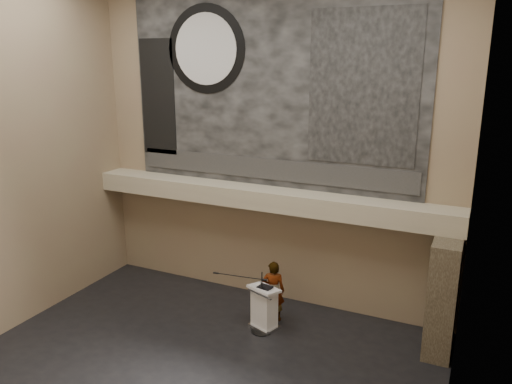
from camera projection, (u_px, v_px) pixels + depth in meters
The scene contains 20 objects.
floor at pixel (193, 372), 10.65m from camera, with size 10.00×10.00×0.00m, color black.
wall_back at pixel (269, 146), 13.04m from camera, with size 10.00×0.02×8.50m, color #876D56.
wall_front at pixel (5, 249), 6.05m from camera, with size 10.00×0.02×8.50m, color #876D56.
wall_left at pixel (3, 157), 11.59m from camera, with size 0.02×8.00×8.50m, color #876D56.
wall_right at pixel (467, 212), 7.50m from camera, with size 0.02×8.00×8.50m, color #876D56.
soffit at pixel (262, 198), 13.03m from camera, with size 10.00×0.80×0.50m, color tan.
sprinkler_left at pixel (209, 201), 13.71m from camera, with size 0.04×0.04×0.06m, color #B2893D.
sprinkler_right at pixel (332, 218), 12.28m from camera, with size 0.04×0.04×0.06m, color #B2893D.
banner at pixel (269, 90), 12.63m from camera, with size 8.00×0.05×5.00m, color black.
banner_text_strip at pixel (268, 169), 13.13m from camera, with size 7.76×0.02×0.55m, color #2A2A2A.
banner_clock_rim at pixel (206, 49), 13.07m from camera, with size 2.30×2.30×0.02m, color black.
banner_clock_face at pixel (205, 49), 13.06m from camera, with size 1.84×1.84×0.02m, color silver.
banner_building_print at pixel (363, 88), 11.59m from camera, with size 2.60×0.02×3.60m, color black.
banner_brick_print at pixel (158, 97), 14.07m from camera, with size 1.10×0.02×3.20m, color black.
stone_pier at pixel (443, 295), 11.15m from camera, with size 0.60×1.40×2.70m, color #3D3325.
lectern at pixel (264, 308), 12.24m from camera, with size 0.86×0.73×1.14m.
binder at pixel (265, 287), 12.06m from camera, with size 0.34×0.27×0.04m, color black.
papers at pixel (258, 286), 12.14m from camera, with size 0.23×0.32×0.01m, color white.
speaker_person at pixel (273, 291), 12.58m from camera, with size 0.58×0.38×1.59m, color beige.
mic_stand at pixel (260, 322), 12.19m from camera, with size 1.50×0.52×1.57m.
Camera 1 is at (5.16, -7.83, 6.50)m, focal length 35.00 mm.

